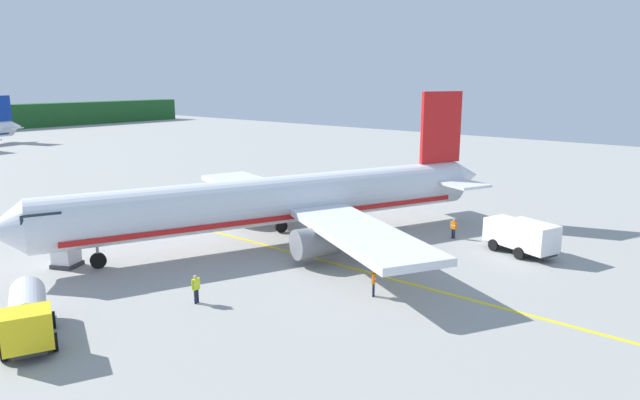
% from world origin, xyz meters
% --- Properties ---
extents(airliner_foreground, '(39.88, 33.51, 11.90)m').
position_xyz_m(airliner_foreground, '(28.71, 20.42, 3.39)').
color(airliner_foreground, silver).
rests_on(airliner_foreground, ground).
extents(service_truck_fuel, '(4.30, 6.60, 2.40)m').
position_xyz_m(service_truck_fuel, '(7.45, 17.91, 1.40)').
color(service_truck_fuel, yellow).
rests_on(service_truck_fuel, ground).
extents(service_truck_baggage, '(3.89, 5.93, 2.62)m').
position_xyz_m(service_truck_baggage, '(37.83, 4.37, 1.48)').
color(service_truck_baggage, white).
rests_on(service_truck_baggage, ground).
extents(cargo_container_near, '(2.20, 2.20, 2.11)m').
position_xyz_m(cargo_container_near, '(14.22, 27.70, 1.00)').
color(cargo_container_near, '#333338').
rests_on(cargo_container_near, ground).
extents(crew_marshaller, '(0.56, 0.43, 1.72)m').
position_xyz_m(crew_marshaller, '(23.61, 7.96, 1.02)').
color(crew_marshaller, '#191E33').
rests_on(crew_marshaller, ground).
extents(crew_loader_left, '(0.28, 0.63, 1.64)m').
position_xyz_m(crew_loader_left, '(38.43, 10.21, 0.97)').
color(crew_loader_left, '#191E33').
rests_on(crew_loader_left, ground).
extents(crew_loader_right, '(0.63, 0.26, 1.76)m').
position_xyz_m(crew_loader_right, '(15.95, 15.34, 1.04)').
color(crew_loader_right, '#191E33').
rests_on(crew_loader_right, ground).
extents(apron_guide_line, '(0.30, 60.00, 0.01)m').
position_xyz_m(apron_guide_line, '(26.93, 15.64, 0.01)').
color(apron_guide_line, yellow).
rests_on(apron_guide_line, ground).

